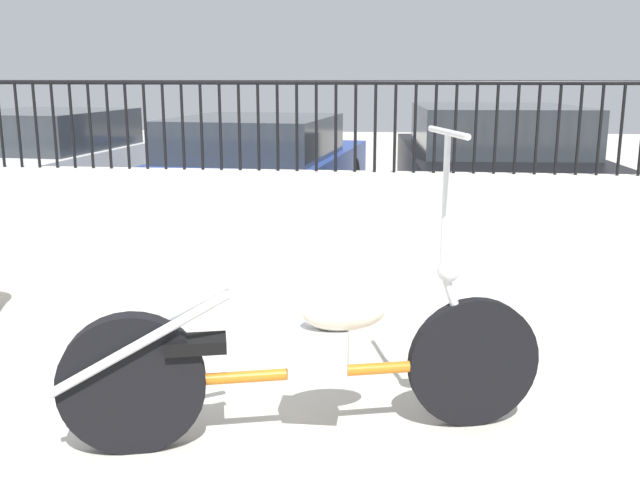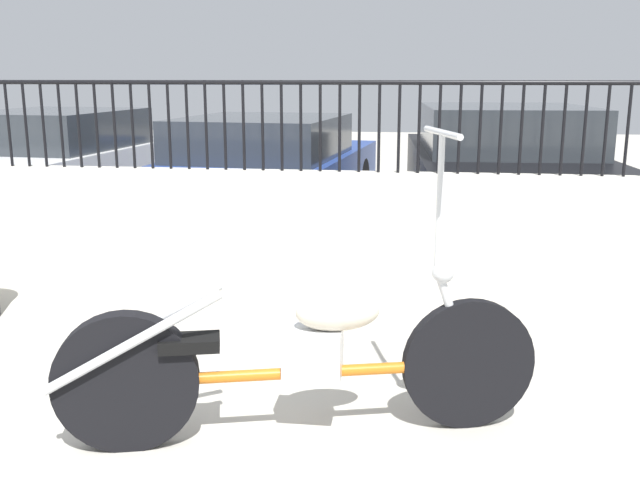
{
  "view_description": "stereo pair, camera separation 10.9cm",
  "coord_description": "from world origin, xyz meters",
  "px_view_note": "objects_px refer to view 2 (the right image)",
  "views": [
    {
      "loc": [
        1.58,
        -2.71,
        1.73
      ],
      "look_at": [
        1.11,
        1.73,
        0.7
      ],
      "focal_mm": 40.0,
      "sensor_mm": 36.0,
      "label": 1
    },
    {
      "loc": [
        1.69,
        -2.7,
        1.73
      ],
      "look_at": [
        1.11,
        1.73,
        0.7
      ],
      "focal_mm": 40.0,
      "sensor_mm": 36.0,
      "label": 2
    }
  ],
  "objects_px": {
    "motorcycle_orange": "(277,359)",
    "car_white": "(64,163)",
    "car_black": "(500,169)",
    "car_blue": "(267,169)"
  },
  "relations": [
    {
      "from": "motorcycle_orange",
      "to": "car_white",
      "type": "bearing_deg",
      "value": 110.3
    },
    {
      "from": "motorcycle_orange",
      "to": "car_white",
      "type": "distance_m",
      "value": 6.44
    },
    {
      "from": "car_black",
      "to": "motorcycle_orange",
      "type": "bearing_deg",
      "value": 159.55
    },
    {
      "from": "car_white",
      "to": "motorcycle_orange",
      "type": "bearing_deg",
      "value": -139.82
    },
    {
      "from": "motorcycle_orange",
      "to": "car_blue",
      "type": "bearing_deg",
      "value": 87.16
    },
    {
      "from": "car_white",
      "to": "car_black",
      "type": "distance_m",
      "value": 5.3
    },
    {
      "from": "car_white",
      "to": "car_blue",
      "type": "xyz_separation_m",
      "value": [
        2.6,
        -0.06,
        -0.03
      ]
    },
    {
      "from": "car_blue",
      "to": "car_black",
      "type": "distance_m",
      "value": 2.7
    },
    {
      "from": "car_white",
      "to": "car_black",
      "type": "relative_size",
      "value": 0.99
    },
    {
      "from": "motorcycle_orange",
      "to": "car_blue",
      "type": "height_order",
      "value": "motorcycle_orange"
    }
  ]
}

